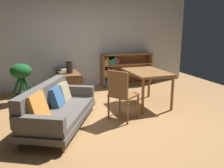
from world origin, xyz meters
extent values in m
plane|color=#9E7042|center=(0.00, 0.00, 0.00)|extent=(8.16, 8.16, 0.00)
cube|color=silver|center=(0.00, 2.70, 1.35)|extent=(6.80, 0.10, 2.70)
cylinder|color=brown|center=(-0.12, 0.64, 0.06)|extent=(0.04, 0.04, 0.12)
cylinder|color=brown|center=(-0.91, -0.84, 0.06)|extent=(0.04, 0.04, 0.12)
cylinder|color=brown|center=(-0.72, 0.96, 0.06)|extent=(0.04, 0.04, 0.12)
cylinder|color=brown|center=(-1.51, -0.52, 0.06)|extent=(0.04, 0.04, 0.12)
cube|color=#56514C|center=(-0.81, 0.06, 0.17)|extent=(1.56, 2.00, 0.10)
cube|color=#56514C|center=(-0.81, 0.06, 0.27)|extent=(1.50, 1.92, 0.10)
cube|color=#56514C|center=(-1.08, 0.21, 0.53)|extent=(0.99, 1.64, 0.41)
cube|color=#56514C|center=(-0.41, 0.81, 0.42)|extent=(0.74, 0.48, 0.20)
cube|color=#56514C|center=(-1.21, -0.69, 0.42)|extent=(0.74, 0.48, 0.20)
cube|color=orange|center=(-1.20, -0.31, 0.52)|extent=(0.40, 0.49, 0.45)
cube|color=#336093|center=(-0.86, 0.29, 0.48)|extent=(0.37, 0.41, 0.37)
cube|color=tan|center=(-0.70, 0.58, 0.47)|extent=(0.36, 0.41, 0.37)
cube|color=brown|center=(-0.39, 2.58, 0.31)|extent=(0.45, 0.04, 0.62)
cube|color=brown|center=(-0.39, 1.27, 0.31)|extent=(0.45, 0.04, 0.62)
cube|color=brown|center=(-0.39, 1.92, 0.31)|extent=(0.45, 1.31, 0.04)
cube|color=brown|center=(-0.39, 1.92, 0.60)|extent=(0.45, 1.35, 0.04)
cube|color=brown|center=(-0.39, 1.92, 0.02)|extent=(0.45, 1.31, 0.04)
cube|color=silver|center=(-0.42, 2.17, 0.63)|extent=(0.25, 0.32, 0.02)
cube|color=black|center=(-0.65, 2.15, 0.66)|extent=(0.24, 0.31, 0.06)
cylinder|color=#2D2823|center=(-0.39, 1.67, 0.77)|extent=(0.15, 0.15, 0.30)
cylinder|color=slate|center=(-0.39, 1.67, 0.83)|extent=(0.08, 0.08, 0.01)
cylinder|color=#333338|center=(-1.47, 1.73, 0.11)|extent=(0.34, 0.34, 0.21)
cylinder|color=#195623|center=(-1.36, 1.75, 0.43)|extent=(0.26, 0.07, 0.45)
cylinder|color=#195623|center=(-1.41, 1.78, 0.48)|extent=(0.17, 0.15, 0.56)
cylinder|color=#195623|center=(-1.50, 1.78, 0.42)|extent=(0.10, 0.15, 0.43)
cylinder|color=#195623|center=(-1.57, 1.78, 0.44)|extent=(0.26, 0.16, 0.49)
cylinder|color=#195623|center=(-1.52, 1.71, 0.38)|extent=(0.13, 0.08, 0.36)
cylinder|color=#195623|center=(-1.50, 1.67, 0.43)|extent=(0.10, 0.16, 0.46)
cylinder|color=#195623|center=(-1.43, 1.62, 0.41)|extent=(0.12, 0.26, 0.43)
ellipsoid|color=#195623|center=(-1.47, 1.73, 0.73)|extent=(0.47, 0.47, 0.33)
cylinder|color=brown|center=(0.78, 1.12, 0.36)|extent=(0.06, 0.06, 0.71)
cylinder|color=brown|center=(0.78, 0.12, 0.36)|extent=(0.06, 0.06, 0.71)
cylinder|color=brown|center=(1.45, 1.12, 0.36)|extent=(0.06, 0.06, 0.71)
cylinder|color=brown|center=(1.45, 0.12, 0.36)|extent=(0.06, 0.06, 0.71)
cube|color=brown|center=(1.12, 0.62, 0.74)|extent=(0.77, 1.10, 0.05)
cylinder|color=brown|center=(0.38, 0.33, 0.22)|extent=(0.04, 0.04, 0.45)
cylinder|color=brown|center=(0.62, 0.00, 0.22)|extent=(0.04, 0.04, 0.45)
cylinder|color=brown|center=(0.06, 0.09, 0.22)|extent=(0.04, 0.04, 0.45)
cylinder|color=brown|center=(0.31, -0.24, 0.22)|extent=(0.04, 0.04, 0.45)
cube|color=brown|center=(0.34, 0.05, 0.47)|extent=(0.61, 0.62, 0.04)
cube|color=brown|center=(0.19, -0.07, 0.72)|extent=(0.27, 0.35, 0.46)
cube|color=olive|center=(0.67, 2.47, 0.47)|extent=(0.04, 0.34, 0.93)
cube|color=olive|center=(2.17, 2.47, 0.47)|extent=(0.04, 0.34, 0.93)
cube|color=olive|center=(1.42, 2.47, 0.91)|extent=(1.53, 0.34, 0.04)
cube|color=olive|center=(1.42, 2.47, 0.02)|extent=(1.53, 0.34, 0.04)
cube|color=olive|center=(1.42, 2.62, 0.47)|extent=(1.50, 0.04, 0.93)
cube|color=olive|center=(1.42, 2.47, 0.32)|extent=(1.50, 0.33, 0.04)
cube|color=olive|center=(1.42, 2.47, 0.62)|extent=(1.50, 0.33, 0.04)
cube|color=#2D5199|center=(0.74, 2.44, 0.12)|extent=(0.05, 0.24, 0.16)
cube|color=silver|center=(0.80, 2.46, 0.16)|extent=(0.05, 0.28, 0.24)
cube|color=gold|center=(0.87, 2.44, 0.11)|extent=(0.07, 0.23, 0.15)
cube|color=silver|center=(0.94, 2.44, 0.14)|extent=(0.07, 0.23, 0.21)
cube|color=red|center=(1.00, 2.44, 0.14)|extent=(0.05, 0.22, 0.20)
cube|color=gold|center=(0.74, 2.44, 0.41)|extent=(0.06, 0.23, 0.16)
cube|color=#993884|center=(0.82, 2.44, 0.45)|extent=(0.07, 0.22, 0.23)
cube|color=black|center=(0.88, 2.44, 0.45)|extent=(0.04, 0.21, 0.22)
cube|color=#993884|center=(0.93, 2.45, 0.43)|extent=(0.04, 0.25, 0.19)
cube|color=silver|center=(0.97, 2.44, 0.41)|extent=(0.05, 0.22, 0.16)
cube|color=silver|center=(0.73, 2.45, 0.71)|extent=(0.04, 0.26, 0.15)
cube|color=orange|center=(0.78, 2.45, 0.75)|extent=(0.04, 0.25, 0.22)
cube|color=#337F47|center=(0.83, 2.44, 0.71)|extent=(0.05, 0.22, 0.16)
cube|color=#337F47|center=(0.89, 2.46, 0.70)|extent=(0.05, 0.29, 0.14)
cube|color=#337F47|center=(0.96, 2.46, 0.72)|extent=(0.07, 0.29, 0.18)
cube|color=#2D5199|center=(1.04, 2.44, 0.75)|extent=(0.07, 0.21, 0.23)
cube|color=red|center=(1.10, 2.44, 0.72)|extent=(0.06, 0.23, 0.17)
camera|label=1|loc=(-1.24, -3.84, 1.73)|focal=37.61mm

